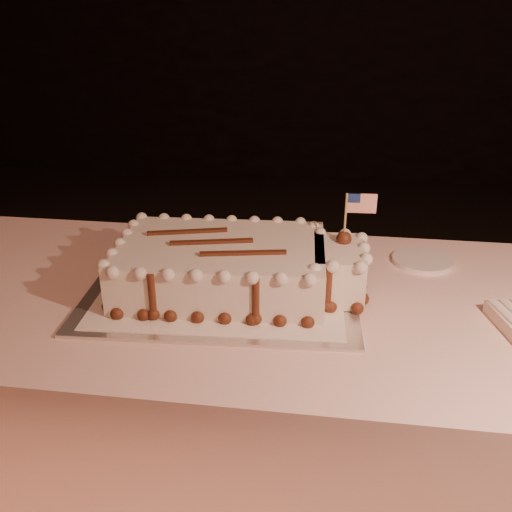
# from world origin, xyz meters

# --- Properties ---
(banquet_table) EXTENTS (2.40, 0.80, 0.75)m
(banquet_table) POSITION_xyz_m (0.00, 0.60, 0.38)
(banquet_table) COLOR #FFD1C5
(banquet_table) RESTS_ON ground
(cake_board) EXTENTS (0.65, 0.50, 0.01)m
(cake_board) POSITION_xyz_m (-0.24, 0.61, 0.75)
(cake_board) COLOR beige
(cake_board) RESTS_ON banquet_table
(doily) EXTENTS (0.58, 0.45, 0.00)m
(doily) POSITION_xyz_m (-0.24, 0.61, 0.76)
(doily) COLOR white
(doily) RESTS_ON cake_board
(sheet_cake) EXTENTS (0.60, 0.36, 0.23)m
(sheet_cake) POSITION_xyz_m (-0.21, 0.61, 0.82)
(sheet_cake) COLOR silver
(sheet_cake) RESTS_ON doily
(side_plate) EXTENTS (0.16, 0.16, 0.01)m
(side_plate) POSITION_xyz_m (0.25, 0.84, 0.76)
(side_plate) COLOR white
(side_plate) RESTS_ON banquet_table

